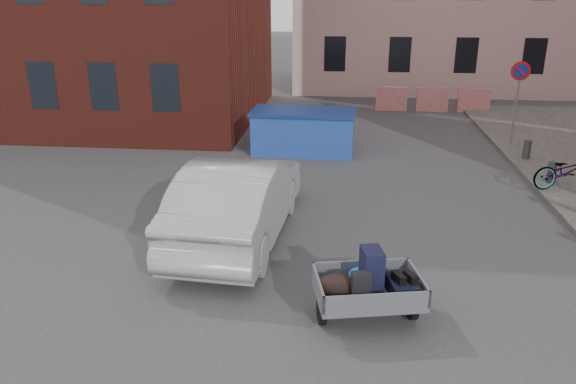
# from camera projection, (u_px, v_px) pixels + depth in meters

# --- Properties ---
(ground) EXTENTS (120.00, 120.00, 0.00)m
(ground) POSITION_uv_depth(u_px,v_px,m) (307.00, 278.00, 10.10)
(ground) COLOR #38383A
(ground) RESTS_ON ground
(no_parking_sign) EXTENTS (0.60, 0.09, 2.65)m
(no_parking_sign) POSITION_uv_depth(u_px,v_px,m) (519.00, 86.00, 17.69)
(no_parking_sign) COLOR gray
(no_parking_sign) RESTS_ON sidewalk
(barriers) EXTENTS (4.70, 0.18, 1.00)m
(barriers) POSITION_uv_depth(u_px,v_px,m) (432.00, 100.00, 23.54)
(barriers) COLOR red
(barriers) RESTS_ON ground
(trailer) EXTENTS (1.79, 1.93, 1.20)m
(trailer) POSITION_uv_depth(u_px,v_px,m) (368.00, 286.00, 8.61)
(trailer) COLOR black
(trailer) RESTS_ON ground
(dumpster) EXTENTS (3.26, 1.74, 1.35)m
(dumpster) POSITION_uv_depth(u_px,v_px,m) (303.00, 131.00, 17.62)
(dumpster) COLOR #2245A5
(dumpster) RESTS_ON ground
(silver_car) EXTENTS (2.14, 5.28, 1.71)m
(silver_car) POSITION_uv_depth(u_px,v_px,m) (238.00, 199.00, 11.48)
(silver_car) COLOR #9FA2A6
(silver_car) RESTS_ON ground
(bicycle) EXTENTS (1.87, 1.00, 0.94)m
(bicycle) POSITION_uv_depth(u_px,v_px,m) (568.00, 171.00, 14.09)
(bicycle) COLOR black
(bicycle) RESTS_ON sidewalk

